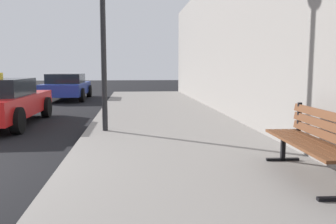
# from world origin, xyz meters

# --- Properties ---
(sidewalk) EXTENTS (4.00, 32.00, 0.15)m
(sidewalk) POSITION_xyz_m (4.00, 0.00, 0.07)
(sidewalk) COLOR gray
(sidewalk) RESTS_ON ground_plane
(bench) EXTENTS (0.59, 1.90, 0.89)m
(bench) POSITION_xyz_m (5.39, -0.90, 0.67)
(bench) COLOR brown
(bench) RESTS_ON sidewalk
(car_blue) EXTENTS (2.02, 4.50, 1.27)m
(car_blue) POSITION_xyz_m (-0.13, 12.68, 0.65)
(car_blue) COLOR #233899
(car_blue) RESTS_ON ground_plane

